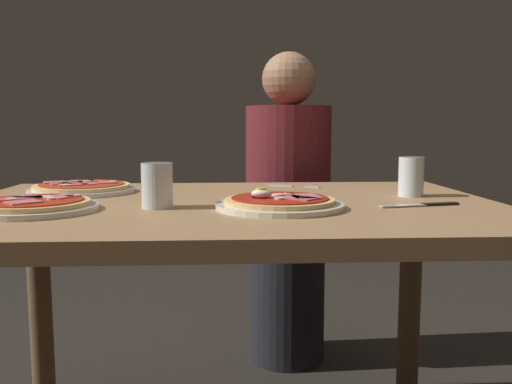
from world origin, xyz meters
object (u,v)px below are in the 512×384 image
Objects in this scene: pizza_foreground at (278,203)px; water_glass_far at (156,189)px; pizza_across_left at (31,206)px; pizza_across_right at (80,188)px; knife at (423,205)px; water_glass_near at (410,179)px; fork at (289,186)px; diner_person at (287,217)px; dining_table at (226,243)px.

water_glass_far is (-0.27, 0.02, 0.03)m from pizza_foreground.
pizza_foreground reaches higher than pizza_across_left.
pizza_across_right is 2.82× the size of water_glass_far.
pizza_across_left and pizza_across_right have the same top height.
pizza_across_left is at bearing -178.14° from knife.
water_glass_near is 0.38m from fork.
pizza_across_right is 0.88m from water_glass_near.
fork is (0.59, 0.11, -0.01)m from pizza_across_right.
water_glass_near reaches higher than pizza_across_right.
water_glass_near is 0.73m from diner_person.
diner_person is at bearing 40.52° from pizza_across_right.
pizza_across_right is 0.60m from fork.
dining_table is 4.55× the size of pizza_foreground.
water_glass_near reaches higher than pizza_foreground.
water_glass_far reaches higher than pizza_across_right.
pizza_across_left is (-0.42, -0.12, 0.11)m from dining_table.
pizza_foreground is at bearing -4.45° from water_glass_far.
pizza_across_right is at bearing 148.65° from pizza_foreground.
water_glass_far is 0.09× the size of diner_person.
pizza_across_left reaches higher than knife.
knife is at bearing -19.20° from pizza_across_right.
fork is at bearing 140.51° from water_glass_near.
water_glass_far is at bearing -149.96° from dining_table.
pizza_across_right is (-0.40, 0.20, 0.11)m from dining_table.
water_glass_far is at bearing 6.91° from pizza_across_left.
water_glass_far is 0.53m from fork.
water_glass_near is 1.01× the size of water_glass_far.
pizza_foreground is at bearing -176.99° from knife.
fork is at bearing 80.48° from pizza_foreground.
pizza_across_right is at bearing 172.02° from water_glass_near.
knife reaches higher than dining_table.
water_glass_near reaches higher than pizza_across_left.
diner_person is (0.39, 0.83, -0.21)m from water_glass_far.
pizza_foreground is at bearing 82.35° from diner_person.
fork is (0.34, 0.41, -0.04)m from water_glass_far.
pizza_across_right reaches higher than fork.
water_glass_near is 0.18m from knife.
pizza_foreground is 0.27m from water_glass_far.
pizza_foreground is 2.80× the size of water_glass_near.
water_glass_far is (0.24, -0.29, 0.03)m from pizza_across_right.
fork is at bearing 122.63° from knife.
diner_person is at bearing 110.41° from water_glass_near.
fork is at bearing 11.09° from pizza_across_right.
fork is 0.49m from knife.
pizza_across_left is at bearing -163.71° from dining_table.
pizza_foreground is 2.84× the size of water_glass_far.
water_glass_near is 0.68× the size of fork.
pizza_across_right is 0.85m from diner_person.
pizza_foreground is 0.41m from water_glass_near.
water_glass_near is (0.89, 0.20, 0.03)m from pizza_across_left.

